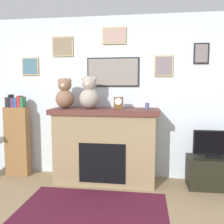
{
  "coord_description": "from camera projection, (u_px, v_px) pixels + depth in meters",
  "views": [
    {
      "loc": [
        0.47,
        -2.03,
        1.51
      ],
      "look_at": [
        -0.05,
        1.67,
        1.1
      ],
      "focal_mm": 39.44,
      "sensor_mm": 36.0,
      "label": 1
    }
  ],
  "objects": [
    {
      "name": "bookshelf",
      "position": [
        17.0,
        138.0,
        4.11
      ],
      "size": [
        0.39,
        0.16,
        1.36
      ],
      "color": "brown",
      "rests_on": "ground_plane"
    },
    {
      "name": "area_rug",
      "position": [
        92.0,
        211.0,
        2.95
      ],
      "size": [
        1.81,
        1.19,
        0.01
      ],
      "primitive_type": "cube",
      "color": "#4B1528",
      "rests_on": "ground_plane"
    },
    {
      "name": "tv_stand",
      "position": [
        213.0,
        173.0,
        3.61
      ],
      "size": [
        0.74,
        0.4,
        0.46
      ],
      "primitive_type": "cube",
      "color": "black",
      "rests_on": "ground_plane"
    },
    {
      "name": "teddy_bear_cream",
      "position": [
        65.0,
        95.0,
        3.81
      ],
      "size": [
        0.29,
        0.29,
        0.47
      ],
      "color": "brown",
      "rests_on": "fireplace"
    },
    {
      "name": "back_wall",
      "position": [
        118.0,
        97.0,
        4.05
      ],
      "size": [
        5.2,
        0.15,
        2.6
      ],
      "color": "silver",
      "rests_on": "ground_plane"
    },
    {
      "name": "television",
      "position": [
        215.0,
        144.0,
        3.57
      ],
      "size": [
        0.61,
        0.14,
        0.4
      ],
      "color": "black",
      "rests_on": "tv_stand"
    },
    {
      "name": "mantel_clock",
      "position": [
        119.0,
        103.0,
        3.71
      ],
      "size": [
        0.13,
        0.1,
        0.18
      ],
      "color": "brown",
      "rests_on": "fireplace"
    },
    {
      "name": "teddy_bear_brown",
      "position": [
        89.0,
        94.0,
        3.76
      ],
      "size": [
        0.31,
        0.31,
        0.5
      ],
      "color": "#A29589",
      "rests_on": "fireplace"
    },
    {
      "name": "candle_jar",
      "position": [
        147.0,
        106.0,
        3.65
      ],
      "size": [
        0.06,
        0.06,
        0.1
      ],
      "primitive_type": "cylinder",
      "color": "#4C517A",
      "rests_on": "fireplace"
    },
    {
      "name": "fireplace",
      "position": [
        105.0,
        145.0,
        3.83
      ],
      "size": [
        1.64,
        0.61,
        1.15
      ],
      "color": "#8D7755",
      "rests_on": "ground_plane"
    }
  ]
}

